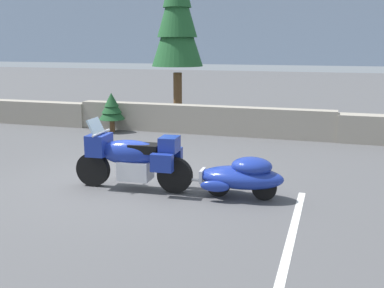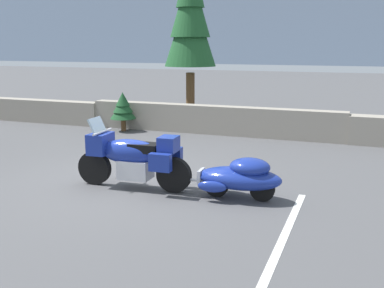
# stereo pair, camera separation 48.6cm
# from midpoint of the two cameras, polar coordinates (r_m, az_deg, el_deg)

# --- Properties ---
(ground_plane) EXTENTS (80.00, 80.00, 0.00)m
(ground_plane) POSITION_cam_midpoint_polar(r_m,az_deg,el_deg) (9.38, -6.41, -4.53)
(ground_plane) COLOR #4C4C4F
(stone_guard_wall) EXTENTS (24.00, 0.62, 0.87)m
(stone_guard_wall) POSITION_cam_midpoint_polar(r_m,az_deg,el_deg) (14.01, 5.34, 2.79)
(stone_guard_wall) COLOR gray
(stone_guard_wall) RESTS_ON ground
(distant_ridgeline) EXTENTS (240.00, 80.00, 16.00)m
(distant_ridgeline) POSITION_cam_midpoint_polar(r_m,az_deg,el_deg) (103.55, 18.94, 14.51)
(distant_ridgeline) COLOR #8C9EB7
(distant_ridgeline) RESTS_ON ground
(touring_motorcycle) EXTENTS (2.31, 0.80, 1.33)m
(touring_motorcycle) POSITION_cam_midpoint_polar(r_m,az_deg,el_deg) (8.73, -5.81, -1.56)
(touring_motorcycle) COLOR black
(touring_motorcycle) RESTS_ON ground
(car_shaped_trailer) EXTENTS (2.22, 0.80, 0.76)m
(car_shaped_trailer) POSITION_cam_midpoint_polar(r_m,az_deg,el_deg) (8.19, 7.67, -4.04)
(car_shaped_trailer) COLOR black
(car_shaped_trailer) RESTS_ON ground
(pine_tree_tall) EXTENTS (1.79, 1.79, 5.98)m
(pine_tree_tall) POSITION_cam_midpoint_polar(r_m,az_deg,el_deg) (16.38, 0.67, 15.90)
(pine_tree_tall) COLOR brown
(pine_tree_tall) RESTS_ON ground
(pine_sapling_near) EXTENTS (0.81, 0.81, 1.23)m
(pine_sapling_near) POSITION_cam_midpoint_polar(r_m,az_deg,el_deg) (14.64, -7.62, 4.58)
(pine_sapling_near) COLOR brown
(pine_sapling_near) RESTS_ON ground
(parking_stripe_marker) EXTENTS (0.12, 3.60, 0.01)m
(parking_stripe_marker) POSITION_cam_midpoint_polar(r_m,az_deg,el_deg) (7.05, 13.58, -10.52)
(parking_stripe_marker) COLOR silver
(parking_stripe_marker) RESTS_ON ground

